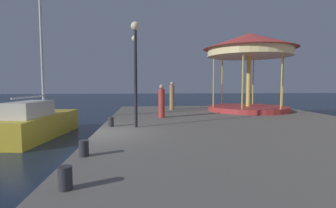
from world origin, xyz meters
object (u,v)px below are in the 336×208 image
bollard_south (84,148)px  bollard_center (111,122)px  lamp_post_mid_promenade (135,61)px  bollard_north (65,178)px  person_near_carousel (172,97)px  person_far_corner (162,102)px  carousel (249,53)px  lamp_post_near_edge (136,56)px  sailboat_yellow (38,123)px

bollard_south → bollard_center: same height
lamp_post_mid_promenade → bollard_north: lamp_post_mid_promenade is taller
bollard_north → person_near_carousel: (3.17, 13.51, 0.71)m
bollard_south → bollard_center: 4.51m
bollard_north → person_far_corner: person_far_corner is taller
carousel → lamp_post_near_edge: 9.37m
bollard_south → person_near_carousel: bearing=73.7°
lamp_post_mid_promenade → person_far_corner: (1.44, -1.45, -2.27)m
lamp_post_mid_promenade → lamp_post_near_edge: bearing=-87.4°
lamp_post_mid_promenade → person_near_carousel: (2.42, 2.74, -2.18)m
carousel → lamp_post_mid_promenade: (-7.38, -1.53, -0.69)m
sailboat_yellow → lamp_post_mid_promenade: size_ratio=1.68×
sailboat_yellow → bollard_north: bearing=-65.6°
person_near_carousel → carousel: bearing=-13.8°
bollard_south → person_far_corner: person_far_corner is taller
lamp_post_mid_promenade → person_near_carousel: lamp_post_mid_promenade is taller
carousel → bollard_south: carousel is taller
sailboat_yellow → person_near_carousel: size_ratio=3.95×
lamp_post_near_edge → person_near_carousel: 7.78m
lamp_post_near_edge → carousel: bearing=39.7°
bollard_south → bollard_center: size_ratio=1.00×
sailboat_yellow → person_far_corner: (6.00, 0.93, 0.90)m
lamp_post_near_edge → bollard_center: 2.95m
carousel → lamp_post_mid_promenade: 7.57m
bollard_center → person_far_corner: bearing=50.1°
bollard_center → person_far_corner: 3.64m
bollard_south → lamp_post_near_edge: bearing=75.2°
carousel → bollard_south: 13.66m
lamp_post_mid_promenade → bollard_north: bearing=-94.0°
carousel → lamp_post_near_edge: bearing=-140.3°
person_near_carousel → bollard_center: bearing=-115.2°
person_far_corner → carousel: bearing=26.6°
lamp_post_near_edge → lamp_post_mid_promenade: (-0.21, 4.43, 0.15)m
bollard_south → sailboat_yellow: bearing=119.9°
carousel → lamp_post_near_edge: carousel is taller
bollard_south → person_near_carousel: person_near_carousel is taller
bollard_center → bollard_south: bearing=-90.8°
person_near_carousel → bollard_south: bearing=-106.3°
bollard_south → bollard_north: same height
bollard_north → person_near_carousel: person_near_carousel is taller
sailboat_yellow → person_near_carousel: 8.71m
person_near_carousel → lamp_post_near_edge: bearing=-107.1°
bollard_north → bollard_center: size_ratio=1.00×
bollard_north → sailboat_yellow: bearing=114.4°
lamp_post_mid_promenade → person_near_carousel: bearing=48.7°
lamp_post_near_edge → bollard_south: lamp_post_near_edge is taller
person_far_corner → lamp_post_mid_promenade: bearing=134.9°
sailboat_yellow → lamp_post_mid_promenade: sailboat_yellow is taller
person_far_corner → person_near_carousel: size_ratio=0.91×
sailboat_yellow → bollard_center: sailboat_yellow is taller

